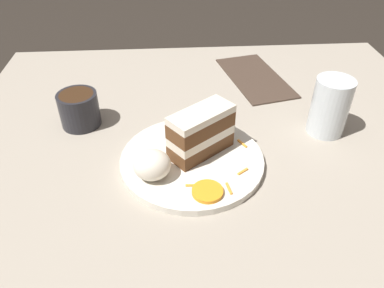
% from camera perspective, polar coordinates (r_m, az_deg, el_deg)
% --- Properties ---
extents(ground_plane, '(6.00, 6.00, 0.00)m').
position_cam_1_polar(ground_plane, '(0.77, 3.34, -1.87)').
color(ground_plane, black).
rests_on(ground_plane, ground).
extents(dining_table, '(1.06, 0.95, 0.03)m').
position_cam_1_polar(dining_table, '(0.76, 3.39, -0.86)').
color(dining_table, gray).
rests_on(dining_table, ground).
extents(plate, '(0.27, 0.27, 0.01)m').
position_cam_1_polar(plate, '(0.69, 0.00, -2.46)').
color(plate, silver).
rests_on(plate, dining_table).
extents(cake_slice, '(0.13, 0.12, 0.09)m').
position_cam_1_polar(cake_slice, '(0.68, 1.38, 1.83)').
color(cake_slice, brown).
rests_on(cake_slice, plate).
extents(cream_dollop, '(0.07, 0.06, 0.05)m').
position_cam_1_polar(cream_dollop, '(0.64, -6.13, -3.17)').
color(cream_dollop, silver).
rests_on(cream_dollop, plate).
extents(orange_garnish, '(0.05, 0.05, 0.01)m').
position_cam_1_polar(orange_garnish, '(0.62, 2.38, -7.24)').
color(orange_garnish, orange).
rests_on(orange_garnish, plate).
extents(carrot_shreds_scatter, '(0.12, 0.15, 0.00)m').
position_cam_1_polar(carrot_shreds_scatter, '(0.66, 5.49, -4.08)').
color(carrot_shreds_scatter, orange).
rests_on(carrot_shreds_scatter, plate).
extents(drinking_glass, '(0.07, 0.07, 0.12)m').
position_cam_1_polar(drinking_glass, '(0.80, 20.16, 4.88)').
color(drinking_glass, silver).
rests_on(drinking_glass, dining_table).
extents(coffee_mug, '(0.08, 0.08, 0.07)m').
position_cam_1_polar(coffee_mug, '(0.81, -16.85, 5.24)').
color(coffee_mug, '#232328').
rests_on(coffee_mug, dining_table).
extents(menu_card, '(0.18, 0.27, 0.00)m').
position_cam_1_polar(menu_card, '(0.99, 9.57, 9.97)').
color(menu_card, '#423328').
rests_on(menu_card, dining_table).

